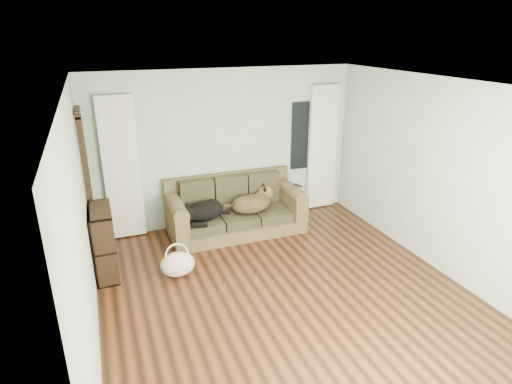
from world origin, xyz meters
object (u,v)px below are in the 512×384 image
object	(u,v)px
tote_bag	(178,265)
bookshelf	(103,241)
dog_shepherd	(253,203)
sofa	(236,206)
dog_black_lab	(201,212)

from	to	relation	value
tote_bag	bookshelf	bearing A→B (deg)	155.75
dog_shepherd	bookshelf	world-z (taller)	bookshelf
dog_shepherd	bookshelf	distance (m)	2.43
sofa	dog_shepherd	world-z (taller)	sofa
sofa	bookshelf	distance (m)	2.17
tote_bag	sofa	bearing A→B (deg)	40.83
dog_black_lab	tote_bag	size ratio (longest dim) A/B	1.44
dog_shepherd	tote_bag	distance (m)	1.78
sofa	tote_bag	size ratio (longest dim) A/B	4.67
bookshelf	dog_shepherd	bearing A→B (deg)	20.20
sofa	dog_black_lab	size ratio (longest dim) A/B	3.24
bookshelf	dog_black_lab	bearing A→B (deg)	25.68
dog_black_lab	bookshelf	distance (m)	1.57
dog_black_lab	bookshelf	world-z (taller)	bookshelf
sofa	bookshelf	bearing A→B (deg)	-163.59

